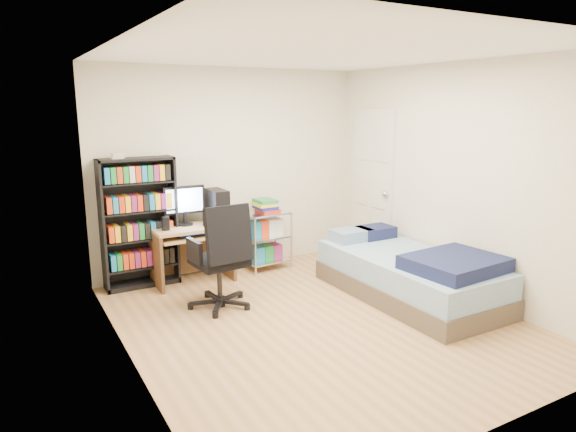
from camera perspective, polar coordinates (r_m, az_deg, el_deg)
room at (r=4.73m, az=3.40°, el=2.49°), size 3.58×4.08×2.58m
media_shelf at (r=6.04m, az=-16.22°, el=-0.58°), size 0.83×0.28×1.54m
computer_desk at (r=6.13m, az=-9.99°, el=-1.51°), size 0.90×0.52×1.13m
office_chair at (r=5.31m, az=-7.40°, el=-6.52°), size 0.71×0.71×1.10m
wire_cart at (r=6.47m, az=-2.49°, el=-0.83°), size 0.58×0.44×0.90m
bed at (r=5.72m, az=13.45°, el=-6.29°), size 1.04×2.09×0.60m
door at (r=6.85m, az=9.37°, el=3.27°), size 0.12×0.80×2.00m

